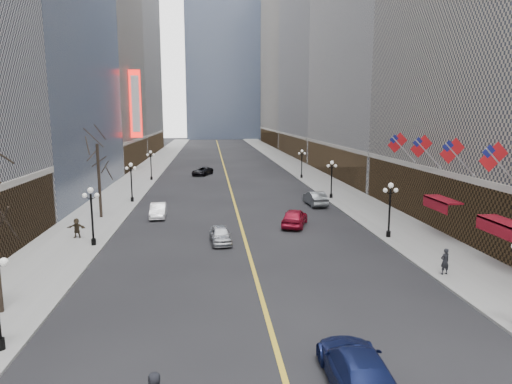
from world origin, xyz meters
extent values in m
cube|color=gray|center=(14.00, 70.00, 0.07)|extent=(6.00, 230.00, 0.15)
cube|color=gray|center=(-14.00, 70.00, 0.07)|extent=(6.00, 230.00, 0.15)
cube|color=gold|center=(0.00, 80.00, 0.01)|extent=(0.25, 200.00, 0.02)
cube|color=#4E3D34|center=(18.40, 29.00, 2.60)|extent=(2.80, 41.00, 5.00)
cube|color=#4E3D34|center=(18.40, 68.00, 2.60)|extent=(2.80, 35.00, 5.00)
cube|color=#9B9B9E|center=(30.00, 106.00, 24.00)|extent=(26.00, 40.00, 48.00)
cube|color=#4E3D34|center=(18.40, 106.00, 2.60)|extent=(2.80, 39.00, 5.00)
cube|color=#A09584|center=(30.00, 149.00, 31.00)|extent=(26.00, 46.00, 62.00)
cube|color=#4E3D34|center=(18.40, 149.00, 2.60)|extent=(2.80, 45.00, 5.00)
cube|color=#A09584|center=(-30.00, 87.00, 25.00)|extent=(26.00, 30.00, 50.00)
cube|color=#4E3D34|center=(-18.40, 87.00, 2.60)|extent=(2.80, 29.00, 5.00)
cube|color=beige|center=(-30.00, 121.00, 36.00)|extent=(26.00, 38.00, 72.00)
cube|color=#4E3D34|center=(-18.40, 121.00, 2.60)|extent=(2.80, 37.00, 5.00)
cylinder|color=black|center=(11.80, 30.00, 0.40)|extent=(0.36, 0.36, 0.50)
cylinder|color=black|center=(11.80, 30.00, 2.15)|extent=(0.16, 0.16, 4.00)
sphere|color=white|center=(11.80, 30.00, 4.45)|extent=(0.44, 0.44, 0.44)
sphere|color=white|center=(11.35, 30.00, 4.05)|extent=(0.36, 0.36, 0.36)
sphere|color=white|center=(12.25, 30.00, 4.05)|extent=(0.36, 0.36, 0.36)
cylinder|color=black|center=(11.80, 48.00, 0.40)|extent=(0.36, 0.36, 0.50)
cylinder|color=black|center=(11.80, 48.00, 2.15)|extent=(0.16, 0.16, 4.00)
sphere|color=white|center=(11.80, 48.00, 4.45)|extent=(0.44, 0.44, 0.44)
sphere|color=white|center=(11.35, 48.00, 4.05)|extent=(0.36, 0.36, 0.36)
sphere|color=white|center=(12.25, 48.00, 4.05)|extent=(0.36, 0.36, 0.36)
cylinder|color=black|center=(11.80, 66.00, 0.40)|extent=(0.36, 0.36, 0.50)
cylinder|color=black|center=(11.80, 66.00, 2.15)|extent=(0.16, 0.16, 4.00)
sphere|color=white|center=(11.80, 66.00, 4.45)|extent=(0.44, 0.44, 0.44)
sphere|color=white|center=(11.35, 66.00, 4.05)|extent=(0.36, 0.36, 0.36)
sphere|color=white|center=(12.25, 66.00, 4.05)|extent=(0.36, 0.36, 0.36)
cylinder|color=black|center=(-11.80, 14.00, 0.40)|extent=(0.36, 0.36, 0.50)
sphere|color=white|center=(-11.35, 14.00, 4.05)|extent=(0.36, 0.36, 0.36)
cylinder|color=black|center=(-11.80, 30.00, 0.40)|extent=(0.36, 0.36, 0.50)
cylinder|color=black|center=(-11.80, 30.00, 2.15)|extent=(0.16, 0.16, 4.00)
sphere|color=white|center=(-11.80, 30.00, 4.45)|extent=(0.44, 0.44, 0.44)
sphere|color=white|center=(-12.25, 30.00, 4.05)|extent=(0.36, 0.36, 0.36)
sphere|color=white|center=(-11.35, 30.00, 4.05)|extent=(0.36, 0.36, 0.36)
cylinder|color=black|center=(-11.80, 48.00, 0.40)|extent=(0.36, 0.36, 0.50)
cylinder|color=black|center=(-11.80, 48.00, 2.15)|extent=(0.16, 0.16, 4.00)
sphere|color=white|center=(-11.80, 48.00, 4.45)|extent=(0.44, 0.44, 0.44)
sphere|color=white|center=(-12.25, 48.00, 4.05)|extent=(0.36, 0.36, 0.36)
sphere|color=white|center=(-11.35, 48.00, 4.05)|extent=(0.36, 0.36, 0.36)
cylinder|color=black|center=(-11.80, 66.00, 0.40)|extent=(0.36, 0.36, 0.50)
cylinder|color=black|center=(-11.80, 66.00, 2.15)|extent=(0.16, 0.16, 4.00)
sphere|color=white|center=(-11.80, 66.00, 4.45)|extent=(0.44, 0.44, 0.44)
sphere|color=white|center=(-12.25, 66.00, 4.05)|extent=(0.36, 0.36, 0.36)
sphere|color=white|center=(-11.35, 66.00, 4.05)|extent=(0.36, 0.36, 0.36)
cylinder|color=#B2B2B7|center=(15.80, 22.00, 6.80)|extent=(2.49, 0.12, 2.49)
cube|color=red|center=(15.15, 22.00, 7.45)|extent=(1.94, 0.04, 1.94)
cube|color=navy|center=(14.80, 22.00, 7.80)|extent=(0.88, 0.06, 0.88)
cylinder|color=#B2B2B7|center=(15.80, 27.00, 6.80)|extent=(2.49, 0.12, 2.49)
cube|color=red|center=(15.15, 27.00, 7.45)|extent=(1.94, 0.04, 1.94)
cube|color=navy|center=(14.80, 27.00, 7.80)|extent=(0.88, 0.06, 0.88)
cylinder|color=#B2B2B7|center=(15.80, 32.00, 6.80)|extent=(2.49, 0.12, 2.49)
cube|color=red|center=(15.15, 32.00, 7.45)|extent=(1.94, 0.04, 1.94)
cube|color=navy|center=(14.80, 32.00, 7.80)|extent=(0.88, 0.06, 0.88)
cylinder|color=#B2B2B7|center=(15.80, 37.00, 6.80)|extent=(2.49, 0.12, 2.49)
cube|color=red|center=(15.15, 37.00, 7.45)|extent=(1.94, 0.04, 1.94)
cube|color=navy|center=(14.80, 37.00, 7.80)|extent=(0.88, 0.06, 0.88)
cube|color=maroon|center=(16.30, 22.00, 3.20)|extent=(1.40, 4.00, 0.15)
cube|color=maroon|center=(15.65, 22.00, 2.80)|extent=(0.10, 4.00, 0.90)
cube|color=maroon|center=(16.30, 30.00, 3.20)|extent=(1.40, 4.00, 0.15)
cube|color=maroon|center=(15.65, 30.00, 2.80)|extent=(0.10, 4.00, 0.90)
cube|color=red|center=(-15.90, 80.00, 12.00)|extent=(2.00, 0.50, 12.00)
cube|color=white|center=(-15.85, 80.00, 12.00)|extent=(1.40, 0.55, 10.00)
cylinder|color=#2D231C|center=(-13.50, 40.00, 3.75)|extent=(0.28, 0.28, 7.20)
imported|color=#B6B9BE|center=(-2.00, 30.14, 0.68)|extent=(1.89, 4.08, 1.35)
imported|color=white|center=(-7.95, 39.96, 0.70)|extent=(1.67, 4.31, 1.40)
imported|color=black|center=(-4.07, 71.82, 0.69)|extent=(4.02, 5.48, 1.38)
imported|color=#151E50|center=(2.58, 10.00, 0.80)|extent=(2.38, 5.55, 1.59)
imported|color=maroon|center=(4.89, 34.99, 0.82)|extent=(3.44, 5.19, 1.64)
imported|color=#52565A|center=(9.00, 44.42, 0.80)|extent=(1.99, 4.97, 1.61)
imported|color=black|center=(11.86, 21.01, 0.99)|extent=(0.70, 0.57, 1.68)
imported|color=#332A1C|center=(-13.67, 32.32, 0.97)|extent=(1.56, 0.64, 1.63)
camera|label=1|loc=(-2.74, -5.15, 10.09)|focal=32.00mm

